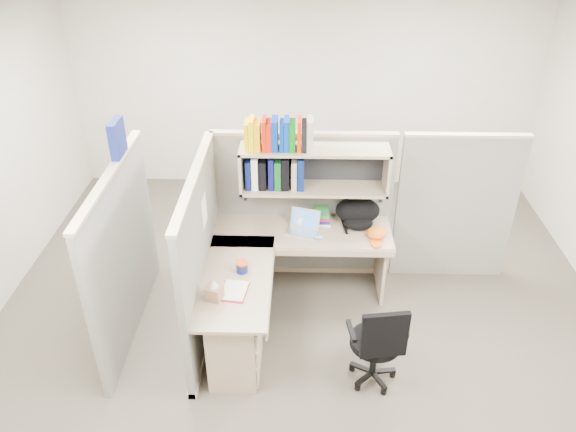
{
  "coord_description": "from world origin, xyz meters",
  "views": [
    {
      "loc": [
        -0.02,
        -4.04,
        3.72
      ],
      "look_at": [
        -0.13,
        0.25,
        1.09
      ],
      "focal_mm": 35.0,
      "sensor_mm": 36.0,
      "label": 1
    }
  ],
  "objects_px": {
    "desk": "(255,311)",
    "task_chair": "(376,355)",
    "snack_canister": "(242,267)",
    "laptop": "(302,223)",
    "backpack": "(358,213)"
  },
  "relations": [
    {
      "from": "desk",
      "to": "backpack",
      "type": "height_order",
      "value": "backpack"
    },
    {
      "from": "snack_canister",
      "to": "desk",
      "type": "bearing_deg",
      "value": -56.27
    },
    {
      "from": "laptop",
      "to": "task_chair",
      "type": "height_order",
      "value": "laptop"
    },
    {
      "from": "laptop",
      "to": "snack_canister",
      "type": "relative_size",
      "value": 2.72
    },
    {
      "from": "snack_canister",
      "to": "task_chair",
      "type": "xyz_separation_m",
      "value": [
        1.14,
        -0.57,
        -0.47
      ]
    },
    {
      "from": "laptop",
      "to": "task_chair",
      "type": "xyz_separation_m",
      "value": [
        0.62,
        -1.22,
        -0.52
      ]
    },
    {
      "from": "desk",
      "to": "task_chair",
      "type": "relative_size",
      "value": 1.94
    },
    {
      "from": "laptop",
      "to": "backpack",
      "type": "height_order",
      "value": "backpack"
    },
    {
      "from": "backpack",
      "to": "desk",
      "type": "bearing_deg",
      "value": -124.51
    },
    {
      "from": "snack_canister",
      "to": "task_chair",
      "type": "bearing_deg",
      "value": -26.35
    },
    {
      "from": "desk",
      "to": "snack_canister",
      "type": "xyz_separation_m",
      "value": [
        -0.12,
        0.18,
        0.35
      ]
    },
    {
      "from": "desk",
      "to": "laptop",
      "type": "distance_m",
      "value": 1.0
    },
    {
      "from": "task_chair",
      "to": "backpack",
      "type": "bearing_deg",
      "value": 92.97
    },
    {
      "from": "laptop",
      "to": "desk",
      "type": "bearing_deg",
      "value": -98.11
    },
    {
      "from": "backpack",
      "to": "snack_canister",
      "type": "bearing_deg",
      "value": -133.66
    }
  ]
}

